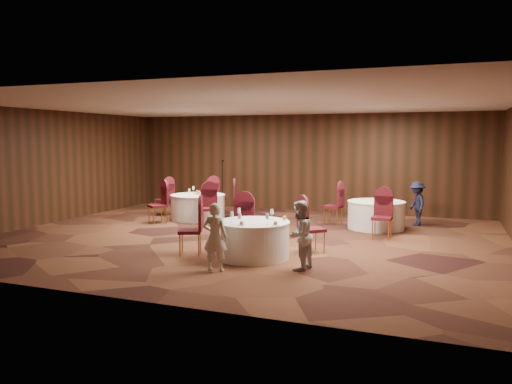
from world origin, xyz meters
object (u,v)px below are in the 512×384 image
(table_main, at_px, (253,239))
(table_right, at_px, (376,215))
(table_left, at_px, (198,207))
(woman_a, at_px, (215,237))
(woman_b, at_px, (299,235))
(mic_stand, at_px, (222,196))
(man_c, at_px, (417,203))

(table_main, relative_size, table_right, 0.97)
(table_main, relative_size, table_left, 0.91)
(table_main, bearing_deg, woman_a, -103.07)
(table_left, height_order, table_right, same)
(table_right, relative_size, woman_b, 1.19)
(table_left, xyz_separation_m, woman_b, (4.44, -4.50, 0.26))
(table_right, distance_m, woman_a, 5.84)
(table_right, bearing_deg, mic_stand, 163.17)
(table_main, bearing_deg, woman_b, -25.87)
(man_c, bearing_deg, table_left, -101.68)
(table_left, height_order, woman_b, woman_b)
(woman_b, xyz_separation_m, man_c, (1.71, 5.72, -0.02))
(woman_a, relative_size, woman_b, 0.98)
(table_left, xyz_separation_m, table_right, (5.17, 0.30, 0.00))
(table_main, distance_m, woman_b, 1.27)
(table_main, distance_m, mic_stand, 6.76)
(woman_a, distance_m, man_c, 7.07)
(woman_a, bearing_deg, woman_b, -163.34)
(mic_stand, bearing_deg, woman_a, -66.02)
(table_main, bearing_deg, table_right, 66.52)
(man_c, bearing_deg, woman_a, -48.91)
(mic_stand, distance_m, woman_b, 7.83)
(woman_a, height_order, woman_b, woman_b)
(table_right, bearing_deg, table_main, -113.48)
(mic_stand, relative_size, man_c, 1.39)
(man_c, bearing_deg, mic_stand, -119.02)
(mic_stand, height_order, woman_b, mic_stand)
(table_main, xyz_separation_m, man_c, (2.83, 5.18, 0.24))
(table_left, relative_size, man_c, 1.32)
(table_left, distance_m, table_right, 5.18)
(table_right, relative_size, woman_a, 1.22)
(table_right, bearing_deg, woman_b, -98.67)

